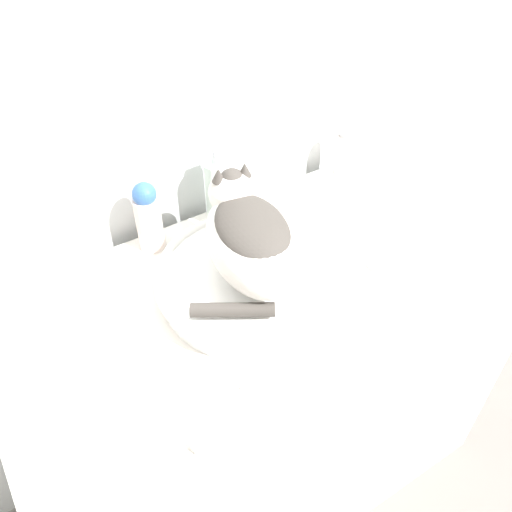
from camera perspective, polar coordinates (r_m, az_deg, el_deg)
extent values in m
cube|color=silver|center=(1.23, -6.79, 18.07)|extent=(8.00, 0.05, 2.40)
cube|color=white|center=(1.51, 1.64, -14.14)|extent=(1.20, 0.56, 0.88)
cylinder|color=white|center=(1.13, -0.38, -2.63)|extent=(0.39, 0.39, 0.04)
torus|color=white|center=(1.12, -0.39, -1.84)|extent=(0.41, 0.41, 0.02)
ellipsoid|color=silver|center=(1.06, -0.41, 1.30)|extent=(0.22, 0.31, 0.14)
ellipsoid|color=#47423D|center=(1.03, -0.42, 2.93)|extent=(0.18, 0.24, 0.06)
sphere|color=silver|center=(1.11, -2.50, 6.68)|extent=(0.10, 0.10, 0.10)
sphere|color=#47423D|center=(1.10, -2.54, 7.83)|extent=(0.05, 0.05, 0.05)
cone|color=#47423D|center=(1.09, -1.20, 9.10)|extent=(0.03, 0.03, 0.03)
cone|color=#47423D|center=(1.08, -3.97, 8.50)|extent=(0.03, 0.03, 0.03)
cylinder|color=#47423D|center=(1.02, -2.48, -5.69)|extent=(0.15, 0.11, 0.03)
cylinder|color=silver|center=(1.26, 6.94, 3.88)|extent=(0.04, 0.04, 0.08)
cylinder|color=silver|center=(1.18, 5.45, 5.28)|extent=(0.14, 0.06, 0.09)
cylinder|color=silver|center=(1.22, 7.20, 6.37)|extent=(0.06, 0.06, 0.06)
cylinder|color=silver|center=(1.22, -11.18, 3.41)|extent=(0.06, 0.06, 0.13)
sphere|color=#3866AD|center=(1.18, -11.69, 6.39)|extent=(0.05, 0.05, 0.05)
cylinder|color=silver|center=(1.46, 9.18, 10.50)|extent=(0.04, 0.04, 0.11)
sphere|color=#B7B7BC|center=(1.43, 9.47, 12.72)|extent=(0.04, 0.04, 0.04)
cylinder|color=silver|center=(1.27, -4.03, 6.67)|extent=(0.07, 0.07, 0.16)
cylinder|color=#B7B7BC|center=(1.22, -4.24, 10.23)|extent=(0.02, 0.02, 0.02)
cylinder|color=#B7B7BC|center=(1.21, -3.74, 11.15)|extent=(0.04, 0.01, 0.01)
cylinder|color=silver|center=(0.95, -3.85, -16.87)|extent=(0.13, 0.06, 0.03)
cylinder|color=white|center=(0.97, -0.78, -14.07)|extent=(0.03, 0.04, 0.03)
cube|color=silver|center=(1.23, 12.75, -0.14)|extent=(0.06, 0.05, 0.02)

